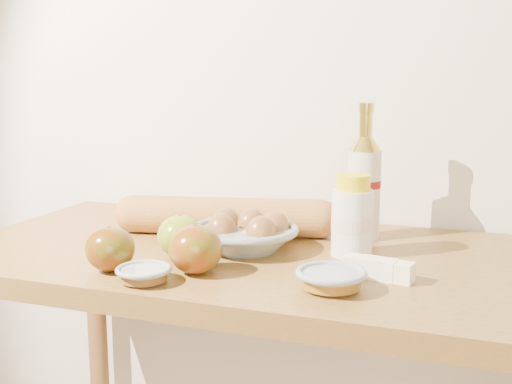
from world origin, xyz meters
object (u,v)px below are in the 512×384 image
(table, at_px, (261,312))
(cream_bottle, at_px, (352,218))
(bourbon_bottle, at_px, (364,185))
(egg_bowl, at_px, (245,234))
(baguette, at_px, (225,216))

(table, height_order, cream_bottle, cream_bottle)
(bourbon_bottle, bearing_deg, egg_bowl, -126.83)
(egg_bowl, bearing_deg, cream_bottle, 8.33)
(egg_bowl, relative_size, baguette, 0.45)
(egg_bowl, bearing_deg, table, 1.84)
(table, xyz_separation_m, baguette, (-0.11, 0.09, 0.16))
(bourbon_bottle, height_order, cream_bottle, bourbon_bottle)
(bourbon_bottle, relative_size, cream_bottle, 1.82)
(table, xyz_separation_m, egg_bowl, (-0.03, -0.00, 0.15))
(cream_bottle, bearing_deg, egg_bowl, -170.97)
(table, distance_m, bourbon_bottle, 0.33)
(cream_bottle, bearing_deg, table, -169.74)
(cream_bottle, xyz_separation_m, egg_bowl, (-0.20, -0.03, -0.04))
(bourbon_bottle, bearing_deg, table, -121.92)
(bourbon_bottle, distance_m, cream_bottle, 0.14)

